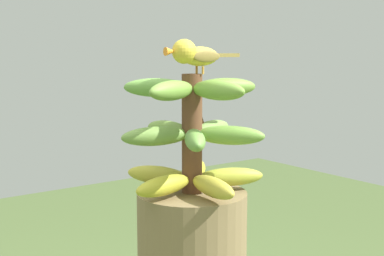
{
  "coord_description": "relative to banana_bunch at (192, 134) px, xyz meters",
  "views": [
    {
      "loc": [
        0.95,
        -0.71,
        1.33
      ],
      "look_at": [
        0.0,
        0.0,
        1.16
      ],
      "focal_mm": 52.15,
      "sensor_mm": 36.0,
      "label": 1
    }
  ],
  "objects": [
    {
      "name": "banana_bunch",
      "position": [
        0.0,
        0.0,
        0.0
      ],
      "size": [
        0.32,
        0.32,
        0.26
      ],
      "color": "brown",
      "rests_on": "banana_tree"
    },
    {
      "name": "perched_bird",
      "position": [
        0.01,
        -0.01,
        0.17
      ],
      "size": [
        0.05,
        0.18,
        0.07
      ],
      "color": "#C68933",
      "rests_on": "banana_bunch"
    }
  ]
}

